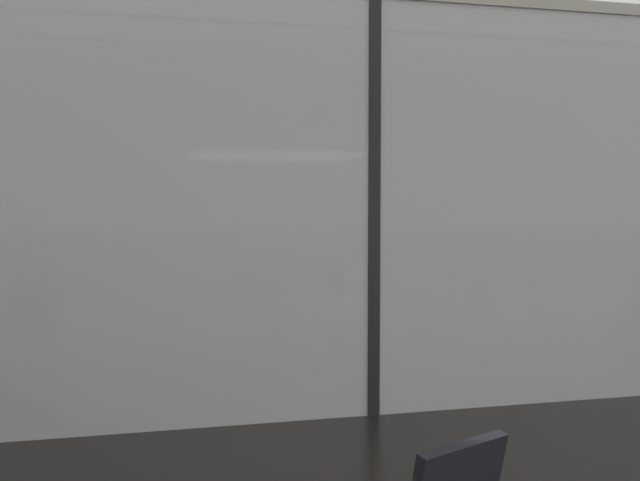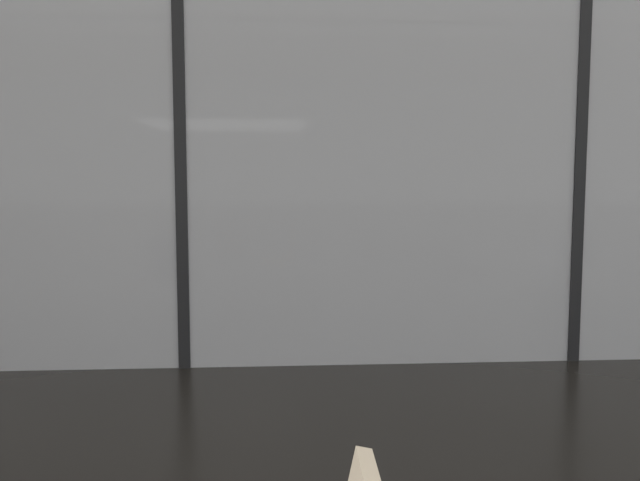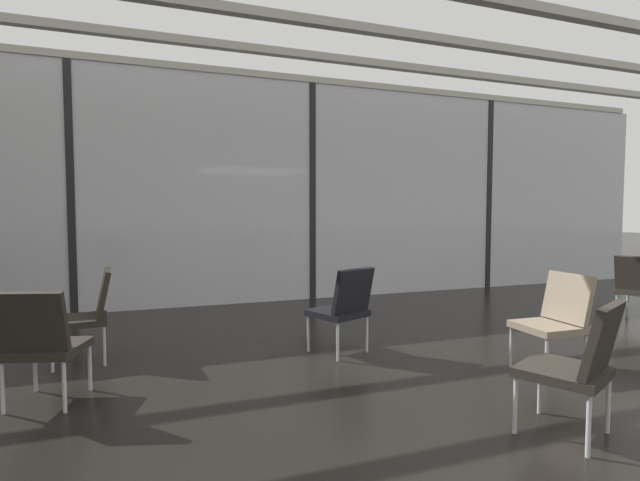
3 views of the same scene
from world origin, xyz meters
The scene contains 12 objects.
ground_plane centered at (0.00, 0.00, 0.00)m, with size 60.00×60.00×0.00m, color black.
glass_curtain_wall centered at (0.00, 5.20, 1.74)m, with size 14.00×0.08×3.49m, color silver.
window_mullion_0 centered at (-3.50, 5.20, 1.74)m, with size 0.10×0.12×3.49m, color black.
window_mullion_1 centered at (0.00, 5.20, 1.74)m, with size 0.10×0.12×3.49m, color black.
window_mullion_2 centered at (3.50, 5.20, 1.74)m, with size 0.10×0.12×3.49m, color black.
parked_airplane centered at (0.77, 11.27, 2.12)m, with size 12.97×4.24×4.24m.
lounge_chair_0 centered at (-3.04, 2.80, 0.49)m, with size 0.57×0.52×0.87m.
lounge_chair_1 centered at (0.00, 0.09, 0.49)m, with size 0.66×0.68×0.87m.
lounge_chair_2 centered at (3.33, 2.10, 0.49)m, with size 0.66×0.63×0.87m.
lounge_chair_3 centered at (-3.24, 1.77, 0.49)m, with size 0.61×0.64×0.87m.
lounge_chair_4 centered at (-0.69, 2.20, 0.49)m, with size 0.65×0.67×0.87m.
lounge_chair_6 centered at (0.89, 1.10, 0.49)m, with size 0.54×0.49×0.87m.
Camera 3 is at (-2.48, -2.06, 1.41)m, focal length 26.35 mm.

